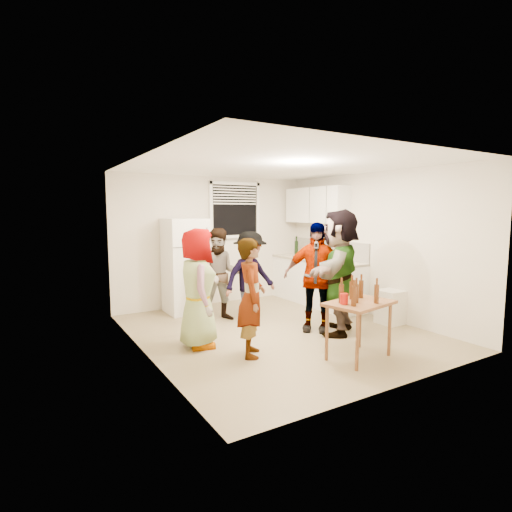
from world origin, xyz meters
TOP-DOWN VIEW (x-y plane):
  - room at (0.00, 0.00)m, footprint 4.00×4.50m
  - window at (0.45, 2.21)m, footprint 1.12×0.10m
  - refrigerator at (-0.75, 1.88)m, footprint 0.70×0.70m
  - counter_lower at (1.70, 1.15)m, footprint 0.60×2.20m
  - countertop at (1.70, 1.15)m, footprint 0.64×2.22m
  - backsplash at (1.99, 1.15)m, footprint 0.03×2.20m
  - upper_cabinets at (1.83, 1.35)m, footprint 0.34×1.60m
  - kettle at (1.65, 1.21)m, footprint 0.27×0.23m
  - paper_towel at (1.68, 1.20)m, footprint 0.13×0.13m
  - wine_bottle at (1.75, 1.89)m, footprint 0.08×0.08m
  - beer_bottle_counter at (1.60, 0.83)m, footprint 0.06×0.06m
  - blue_cup at (1.44, 0.53)m, footprint 0.09×0.09m
  - picture_frame at (1.92, 1.52)m, footprint 0.02×0.19m
  - trash_bin at (1.83, -0.58)m, footprint 0.38×0.38m
  - serving_table at (0.25, -1.43)m, footprint 0.94×0.72m
  - beer_bottle_table at (0.02, -1.55)m, footprint 0.06×0.06m
  - red_cup at (-0.01, -1.42)m, footprint 0.10×0.10m
  - guest_grey at (-1.29, 0.01)m, footprint 1.76×1.18m
  - guest_stripe at (-0.85, -0.66)m, footprint 1.57×1.21m
  - guest_back_left at (-0.45, 1.04)m, footprint 1.27×1.72m
  - guest_back_right at (-0.04, 0.78)m, footprint 1.10×1.58m
  - guest_black at (0.53, -0.24)m, footprint 1.88×1.86m
  - guest_orange at (0.76, -0.51)m, footprint 2.51×2.53m

SIDE VIEW (x-z plane):
  - room at x=0.00m, z-range -1.25..1.25m
  - serving_table at x=0.25m, z-range -0.36..0.36m
  - guest_grey at x=-1.29m, z-range -0.26..0.26m
  - guest_stripe at x=-0.85m, z-range -0.18..0.18m
  - guest_back_left at x=-0.45m, z-range -0.29..0.29m
  - guest_back_right at x=-0.04m, z-range -0.28..0.28m
  - guest_black at x=0.53m, z-range -0.20..0.20m
  - guest_orange at x=0.76m, z-range -0.28..0.28m
  - trash_bin at x=1.83m, z-range -0.03..0.53m
  - counter_lower at x=1.70m, z-range 0.00..0.86m
  - beer_bottle_table at x=0.02m, z-range 0.60..0.83m
  - red_cup at x=-0.01m, z-range 0.65..0.78m
  - refrigerator at x=-0.75m, z-range 0.00..1.70m
  - countertop at x=1.70m, z-range 0.86..0.90m
  - wine_bottle at x=1.75m, z-range 0.75..1.05m
  - kettle at x=1.65m, z-range 0.79..1.01m
  - paper_towel at x=1.68m, z-range 0.76..1.04m
  - blue_cup at x=1.44m, z-range 0.84..0.96m
  - beer_bottle_counter at x=1.60m, z-range 0.79..1.01m
  - picture_frame at x=1.92m, z-range 0.90..1.06m
  - backsplash at x=1.99m, z-range 0.90..1.26m
  - window at x=0.45m, z-range 1.32..2.38m
  - upper_cabinets at x=1.83m, z-range 1.60..2.30m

